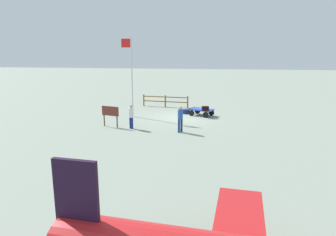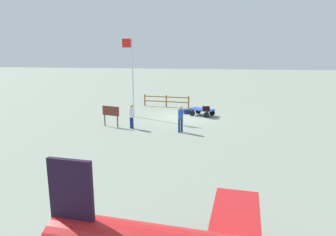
# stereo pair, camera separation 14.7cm
# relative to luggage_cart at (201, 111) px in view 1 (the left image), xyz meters

# --- Properties ---
(ground_plane) EXTENTS (120.00, 120.00, 0.00)m
(ground_plane) POSITION_rel_luggage_cart_xyz_m (1.49, 0.92, -0.40)
(ground_plane) COLOR gray
(luggage_cart) EXTENTS (2.01, 1.72, 0.55)m
(luggage_cart) POSITION_rel_luggage_cart_xyz_m (0.00, 0.00, 0.00)
(luggage_cart) COLOR #2547B3
(luggage_cart) RESTS_ON ground
(suitcase_dark) EXTENTS (0.57, 0.40, 0.33)m
(suitcase_dark) POSITION_rel_luggage_cart_xyz_m (-0.33, 0.64, 0.31)
(suitcase_dark) COLOR black
(suitcase_dark) RESTS_ON luggage_cart
(suitcase_olive) EXTENTS (0.63, 0.50, 0.35)m
(suitcase_olive) POSITION_rel_luggage_cart_xyz_m (1.25, -0.60, -0.23)
(suitcase_olive) COLOR navy
(suitcase_olive) RESTS_ON ground
(worker_lead) EXTENTS (0.45, 0.45, 1.68)m
(worker_lead) POSITION_rel_luggage_cart_xyz_m (1.12, 5.17, 0.57)
(worker_lead) COLOR navy
(worker_lead) RESTS_ON ground
(worker_trailing) EXTENTS (0.48, 0.48, 1.61)m
(worker_trailing) POSITION_rel_luggage_cart_xyz_m (4.40, 4.73, 0.53)
(worker_trailing) COLOR navy
(worker_trailing) RESTS_ON ground
(flagpole) EXTENTS (0.82, 0.16, 5.99)m
(flagpole) POSITION_rel_luggage_cart_xyz_m (5.32, 1.11, 3.08)
(flagpole) COLOR silver
(flagpole) RESTS_ON ground
(signboard) EXTENTS (1.26, 0.41, 1.40)m
(signboard) POSITION_rel_luggage_cart_xyz_m (5.90, 4.46, 0.57)
(signboard) COLOR #4C3319
(signboard) RESTS_ON ground
(wooden_fence) EXTENTS (4.23, 0.58, 1.06)m
(wooden_fence) POSITION_rel_luggage_cart_xyz_m (3.38, -3.37, 0.22)
(wooden_fence) COLOR brown
(wooden_fence) RESTS_ON ground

